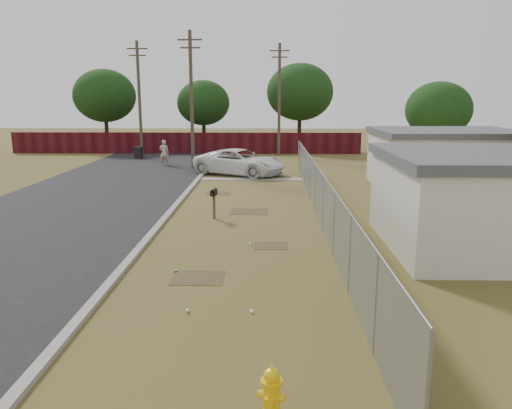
{
  "coord_description": "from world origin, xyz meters",
  "views": [
    {
      "loc": [
        1.07,
        -17.68,
        4.79
      ],
      "look_at": [
        0.67,
        -0.66,
        1.1
      ],
      "focal_mm": 35.0,
      "sensor_mm": 36.0,
      "label": 1
    }
  ],
  "objects_px": {
    "fire_hydrant": "(271,396)",
    "pickup_truck": "(240,162)",
    "pedestrian": "(164,153)",
    "mailbox": "(214,195)",
    "trash_bin": "(138,152)"
  },
  "relations": [
    {
      "from": "pickup_truck",
      "to": "pedestrian",
      "type": "bearing_deg",
      "value": 80.09
    },
    {
      "from": "mailbox",
      "to": "pickup_truck",
      "type": "distance_m",
      "value": 11.55
    },
    {
      "from": "fire_hydrant",
      "to": "pedestrian",
      "type": "relative_size",
      "value": 0.51
    },
    {
      "from": "fire_hydrant",
      "to": "pickup_truck",
      "type": "relative_size",
      "value": 0.16
    },
    {
      "from": "fire_hydrant",
      "to": "mailbox",
      "type": "bearing_deg",
      "value": 99.81
    },
    {
      "from": "mailbox",
      "to": "trash_bin",
      "type": "xyz_separation_m",
      "value": [
        -8.11,
        19.84,
        -0.5
      ]
    },
    {
      "from": "pedestrian",
      "to": "mailbox",
      "type": "bearing_deg",
      "value": 105.78
    },
    {
      "from": "fire_hydrant",
      "to": "mailbox",
      "type": "height_order",
      "value": "mailbox"
    },
    {
      "from": "pickup_truck",
      "to": "pedestrian",
      "type": "relative_size",
      "value": 3.18
    },
    {
      "from": "mailbox",
      "to": "pedestrian",
      "type": "distance_m",
      "value": 16.62
    },
    {
      "from": "pedestrian",
      "to": "trash_bin",
      "type": "bearing_deg",
      "value": -56.95
    },
    {
      "from": "fire_hydrant",
      "to": "pickup_truck",
      "type": "distance_m",
      "value": 24.34
    },
    {
      "from": "mailbox",
      "to": "pedestrian",
      "type": "bearing_deg",
      "value": 108.27
    },
    {
      "from": "fire_hydrant",
      "to": "trash_bin",
      "type": "height_order",
      "value": "fire_hydrant"
    },
    {
      "from": "mailbox",
      "to": "pedestrian",
      "type": "relative_size",
      "value": 0.67
    }
  ]
}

